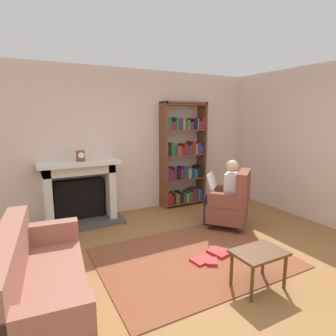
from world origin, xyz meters
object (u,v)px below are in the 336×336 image
(seated_reader, at_px, (225,190))
(sofa_floral, at_px, (38,287))
(fireplace, at_px, (80,190))
(armchair_reading, at_px, (232,203))
(bookshelf, at_px, (183,156))
(side_table, at_px, (259,257))
(mantel_clock, at_px, (80,156))

(seated_reader, relative_size, sofa_floral, 0.64)
(fireplace, height_order, armchair_reading, fireplace)
(sofa_floral, bearing_deg, bookshelf, -45.27)
(bookshelf, relative_size, side_table, 3.78)
(fireplace, xyz_separation_m, sofa_floral, (-0.81, -2.29, -0.26))
(bookshelf, xyz_separation_m, seated_reader, (0.00, -1.35, -0.40))
(bookshelf, relative_size, seated_reader, 1.86)
(sofa_floral, height_order, side_table, sofa_floral)
(seated_reader, relative_size, side_table, 2.04)
(mantel_clock, distance_m, sofa_floral, 2.50)
(armchair_reading, xyz_separation_m, side_table, (-0.87, -1.45, -0.07))
(bookshelf, xyz_separation_m, side_table, (-0.79, -2.89, -0.67))
(fireplace, xyz_separation_m, seated_reader, (2.10, -1.31, 0.04))
(fireplace, distance_m, side_table, 3.15)
(side_table, bearing_deg, armchair_reading, 59.14)
(fireplace, height_order, bookshelf, bookshelf)
(fireplace, relative_size, bookshelf, 0.64)
(mantel_clock, bearing_deg, seated_reader, -30.26)
(mantel_clock, height_order, armchair_reading, mantel_clock)
(armchair_reading, height_order, side_table, armchair_reading)
(sofa_floral, distance_m, side_table, 2.20)
(fireplace, relative_size, armchair_reading, 1.40)
(mantel_clock, bearing_deg, bookshelf, 3.74)
(fireplace, distance_m, sofa_floral, 2.44)
(sofa_floral, bearing_deg, mantel_clock, -14.81)
(mantel_clock, height_order, bookshelf, bookshelf)
(bookshelf, bearing_deg, armchair_reading, -86.87)
(bookshelf, bearing_deg, fireplace, -179.02)
(fireplace, height_order, seated_reader, seated_reader)
(bookshelf, distance_m, sofa_floral, 3.79)
(sofa_floral, bearing_deg, armchair_reading, -67.36)
(fireplace, relative_size, side_table, 2.42)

